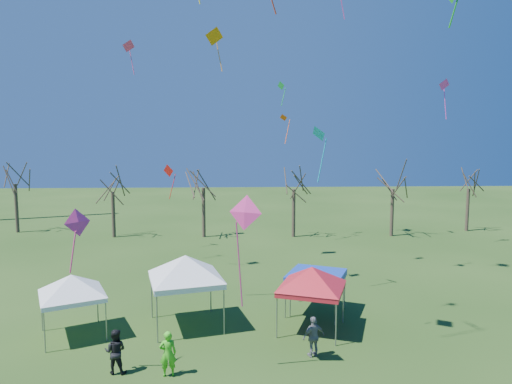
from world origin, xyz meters
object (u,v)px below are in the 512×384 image
person_dark (115,351)px  person_green (168,353)px  tent_red (312,271)px  tree_2 (203,170)px  tree_0 (14,166)px  tent_white_west (71,279)px  tree_5 (469,174)px  tent_blue (316,276)px  tree_4 (393,172)px  tent_white_mid (185,260)px  tree_1 (112,175)px  person_grey (314,337)px  tree_3 (294,172)px

person_dark → person_green: bearing=175.9°
tent_red → person_dark: 9.25m
tree_2 → person_green: bearing=-89.3°
tree_0 → tent_white_west: size_ratio=2.36×
tree_0 → tent_red: (25.00, -24.50, -3.60)m
tree_5 → tree_0: bearing=178.3°
tent_white_west → tent_blue: 11.95m
tree_4 → tent_white_mid: 26.76m
tree_0 → tree_5: size_ratio=1.13×
tree_1 → tent_white_west: (3.84, -21.90, -3.08)m
person_grey → tent_white_mid: bearing=-52.4°
person_dark → person_grey: (7.91, 1.01, -0.02)m
tree_1 → tree_3: tree_3 is taller
tree_3 → tent_blue: 19.45m
tent_blue → tree_1: bearing=128.4°
tree_3 → person_grey: bearing=-95.3°
tree_5 → tent_blue: size_ratio=2.07×
tent_blue → person_green: size_ratio=2.02×
tree_4 → tree_5: bearing=13.9°
tree_0 → tree_3: size_ratio=1.07×
person_dark → person_grey: person_dark is taller
tree_2 → person_dark: bearing=-93.9°
tree_5 → person_dark: tree_5 is taller
tree_2 → tent_white_west: size_ratio=2.28×
tent_red → person_green: size_ratio=2.14×
tent_white_west → person_green: 6.47m
tree_2 → person_green: tree_2 is taller
tent_blue → person_grey: bearing=-101.2°
tree_5 → person_dark: 38.96m
tent_blue → person_dark: tent_blue is taller
person_green → tent_white_mid: bearing=-103.0°
tree_1 → person_green: bearing=-71.3°
tree_4 → tree_0: bearing=174.7°
tree_2 → tree_3: tree_2 is taller
tent_white_west → tent_red: bearing=0.7°
tent_white_west → person_green: tent_white_west is taller
tree_0 → person_grey: bearing=-47.7°
tent_white_west → person_green: size_ratio=2.01×
tree_2 → tree_3: bearing=-2.3°
tree_1 → tree_3: bearing=-2.1°
tent_white_mid → person_green: tent_white_mid is taller
person_dark → person_green: size_ratio=0.98×
tree_0 → person_dark: bearing=-59.3°
tree_0 → tent_blue: bearing=-41.0°
tree_2 → tent_white_mid: tree_2 is taller
tree_4 → person_dark: (-19.46, -24.77, -5.18)m
tree_1 → person_grey: bearing=-59.1°
tree_0 → tent_white_mid: (19.01, -23.71, -3.21)m
tree_2 → tent_red: 22.72m
tent_white_mid → tree_5: bearing=41.2°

